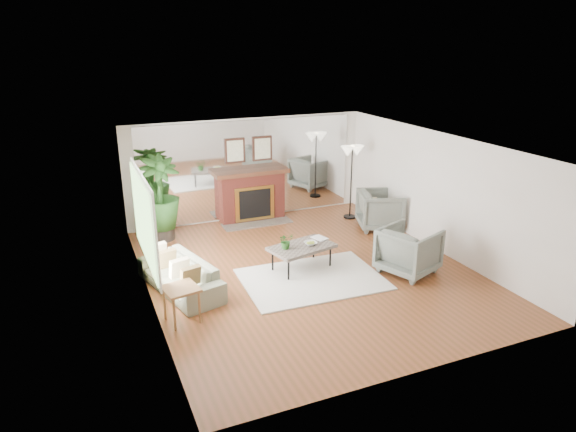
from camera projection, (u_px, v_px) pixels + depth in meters
name	position (u px, v px, depth m)	size (l,w,h in m)	color
ground	(308.00, 271.00, 10.02)	(7.00, 7.00, 0.00)	brown
wall_left	(146.00, 233.00, 8.50)	(0.02, 7.00, 2.50)	white
wall_right	(438.00, 193.00, 10.72)	(0.02, 7.00, 2.50)	white
wall_back	(248.00, 169.00, 12.64)	(6.00, 0.02, 2.50)	white
mirror_panel	(249.00, 169.00, 12.63)	(5.40, 0.04, 2.40)	silver
window_panel	(144.00, 219.00, 8.83)	(0.04, 2.40, 1.50)	#B2E09E
fireplace	(252.00, 194.00, 12.64)	(1.85, 0.83, 2.05)	maroon
area_rug	(312.00, 279.00, 9.64)	(2.57, 1.84, 0.03)	white
coffee_table	(302.00, 248.00, 9.95)	(1.37, 0.99, 0.49)	#685E52
sofa	(180.00, 275.00, 9.17)	(1.97, 0.77, 0.58)	gray
armchair_back	(380.00, 210.00, 12.15)	(0.97, 1.00, 0.91)	gray
armchair_front	(409.00, 250.00, 9.83)	(0.97, 1.00, 0.91)	gray
side_table	(181.00, 293.00, 8.08)	(0.61, 0.61, 0.60)	brown
potted_ficus	(159.00, 196.00, 11.28)	(1.09, 1.09, 1.91)	black
floor_lamp	(352.00, 157.00, 12.49)	(0.60, 0.33, 1.84)	black
tabletop_plant	(286.00, 241.00, 9.76)	(0.28, 0.24, 0.31)	#28561F
fruit_bowl	(311.00, 243.00, 9.97)	(0.24, 0.24, 0.06)	brown
book	(315.00, 240.00, 10.21)	(0.23, 0.31, 0.02)	brown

